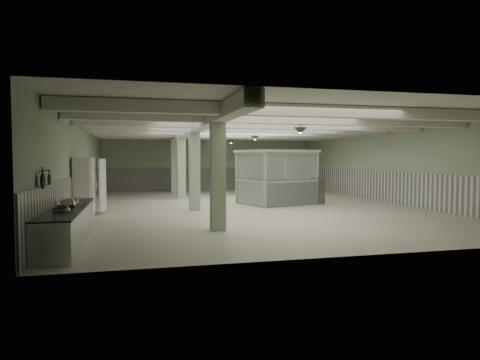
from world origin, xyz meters
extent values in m
plane|color=beige|center=(0.00, 0.00, 0.00)|extent=(20.00, 20.00, 0.00)
cube|color=silver|center=(0.00, 0.00, 3.60)|extent=(14.00, 20.00, 0.02)
cube|color=#9BB490|center=(0.00, 10.00, 1.80)|extent=(14.00, 0.02, 3.60)
cube|color=#9BB490|center=(0.00, -10.00, 1.80)|extent=(14.00, 0.02, 3.60)
cube|color=#9BB490|center=(-7.00, 0.00, 1.80)|extent=(0.02, 20.00, 3.60)
cube|color=#9BB490|center=(7.00, 0.00, 1.80)|extent=(0.02, 20.00, 3.60)
cube|color=silver|center=(-6.97, 0.00, 0.75)|extent=(0.05, 19.90, 1.50)
cube|color=silver|center=(6.97, 0.00, 0.75)|extent=(0.05, 19.90, 1.50)
cube|color=silver|center=(0.00, 9.97, 0.75)|extent=(13.90, 0.05, 1.50)
cube|color=silver|center=(-2.50, 0.00, 3.38)|extent=(0.45, 19.90, 0.40)
cube|color=silver|center=(0.00, -7.50, 3.42)|extent=(13.90, 0.35, 0.32)
cube|color=silver|center=(0.00, -5.00, 3.42)|extent=(13.90, 0.35, 0.32)
cube|color=silver|center=(0.00, -2.50, 3.42)|extent=(13.90, 0.35, 0.32)
cube|color=silver|center=(0.00, 0.00, 3.42)|extent=(13.90, 0.35, 0.32)
cube|color=silver|center=(0.00, 2.50, 3.42)|extent=(13.90, 0.35, 0.32)
cube|color=silver|center=(0.00, 5.00, 3.42)|extent=(13.90, 0.35, 0.32)
cube|color=silver|center=(0.00, 7.50, 3.42)|extent=(13.90, 0.35, 0.32)
cube|color=#A6BE99|center=(-2.50, -6.00, 1.80)|extent=(0.42, 0.42, 3.60)
cube|color=#A6BE99|center=(-2.50, -1.00, 1.80)|extent=(0.42, 0.42, 3.60)
cube|color=#A6BE99|center=(-2.50, 4.00, 1.80)|extent=(0.42, 0.42, 3.60)
cube|color=#A6BE99|center=(-2.50, 8.00, 1.80)|extent=(0.42, 0.42, 3.60)
cylinder|color=black|center=(-6.93, -7.60, 1.85)|extent=(0.02, 1.20, 0.02)
cone|color=#2A382B|center=(0.50, -5.00, 3.05)|extent=(0.44, 0.44, 0.22)
cone|color=#2A382B|center=(0.50, 0.50, 3.05)|extent=(0.44, 0.44, 0.22)
cone|color=#2A382B|center=(0.50, 5.50, 3.05)|extent=(0.44, 0.44, 0.22)
cube|color=silver|center=(-6.54, -7.00, 0.44)|extent=(0.82, 4.87, 0.88)
cube|color=black|center=(-6.54, -7.00, 0.89)|extent=(0.86, 4.91, 0.04)
cylinder|color=#B2B2B7|center=(-6.51, -5.91, 0.94)|extent=(0.26, 0.26, 0.08)
cylinder|color=black|center=(-6.88, -8.09, 1.63)|extent=(0.05, 0.34, 0.34)
cylinder|color=black|center=(-6.88, -7.33, 1.63)|extent=(0.03, 0.26, 0.26)
cube|color=white|center=(-6.65, -1.87, 1.06)|extent=(0.58, 2.31, 2.12)
cube|color=white|center=(-6.33, -2.41, 1.06)|extent=(0.06, 0.87, 2.02)
cube|color=white|center=(-6.21, -1.25, 1.06)|extent=(0.21, 0.86, 2.02)
cube|color=silver|center=(-6.29, -2.41, 1.06)|extent=(0.02, 0.05, 0.30)
cube|color=silver|center=(-6.29, -1.34, 1.06)|extent=(0.02, 0.05, 0.30)
cube|color=#8FA383|center=(0.51, -1.04, 1.19)|extent=(0.15, 0.15, 2.38)
cube|color=#8FA383|center=(-0.17, 1.25, 1.19)|extent=(0.15, 0.15, 2.38)
cube|color=#8FA383|center=(3.25, -0.22, 1.19)|extent=(0.15, 0.15, 2.38)
cube|color=#8FA383|center=(2.57, 2.06, 1.19)|extent=(0.15, 0.15, 2.38)
cube|color=#8FA383|center=(1.54, 0.51, 2.44)|extent=(3.73, 3.41, 0.12)
cube|color=silver|center=(1.88, -0.63, 0.55)|extent=(2.57, 0.82, 1.05)
cube|color=silver|center=(1.88, -0.63, 1.78)|extent=(2.57, 0.82, 1.22)
cube|color=silver|center=(1.20, 1.65, 0.55)|extent=(2.57, 0.82, 1.05)
cube|color=silver|center=(1.20, 1.65, 1.78)|extent=(2.57, 0.82, 1.22)
cube|color=silver|center=(0.17, 0.10, 0.55)|extent=(0.68, 2.11, 1.05)
cube|color=silver|center=(0.17, 0.10, 1.78)|extent=(0.68, 2.11, 1.22)
cube|color=silver|center=(2.91, 0.92, 0.55)|extent=(0.68, 2.11, 1.05)
cube|color=silver|center=(2.91, 0.92, 1.78)|extent=(0.68, 2.11, 1.22)
cube|color=#59594A|center=(3.38, 0.02, 0.65)|extent=(0.60, 0.71, 1.29)
camera|label=1|loc=(-4.90, -18.39, 2.15)|focal=32.00mm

